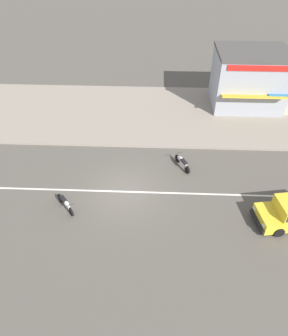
{
  "coord_description": "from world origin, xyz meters",
  "views": [
    {
      "loc": [
        1.82,
        -15.01,
        14.3
      ],
      "look_at": [
        1.12,
        1.44,
        0.8
      ],
      "focal_mm": 35.0,
      "sensor_mm": 36.0,
      "label": 1
    }
  ],
  "objects": [
    {
      "name": "shopfront_corner_warung",
      "position": [
        9.6,
        11.71,
        2.55
      ],
      "size": [
        5.89,
        5.4,
        4.78
      ],
      "color": "#999EA8",
      "rests_on": "kerb_strip"
    },
    {
      "name": "motorcycle_2",
      "position": [
        3.69,
        2.64,
        0.42
      ],
      "size": [
        1.02,
        1.74,
        0.8
      ],
      "color": "black",
      "rests_on": "ground"
    },
    {
      "name": "ground_plane",
      "position": [
        0.0,
        0.0,
        0.0
      ],
      "size": [
        160.0,
        160.0,
        0.0
      ],
      "primitive_type": "plane",
      "color": "#544F47"
    },
    {
      "name": "kerb_strip",
      "position": [
        0.0,
        9.81,
        0.07
      ],
      "size": [
        68.0,
        10.0,
        0.15
      ],
      "primitive_type": "cube",
      "color": "gray",
      "rests_on": "ground"
    },
    {
      "name": "motorcycle_0",
      "position": [
        -3.42,
        -1.58,
        0.42
      ],
      "size": [
        1.32,
        1.59,
        0.8
      ],
      "color": "black",
      "rests_on": "ground"
    },
    {
      "name": "lane_centre_stripe",
      "position": [
        0.0,
        0.0,
        0.0
      ],
      "size": [
        50.4,
        0.14,
        0.01
      ],
      "primitive_type": "cube",
      "color": "silver",
      "rests_on": "ground"
    }
  ]
}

